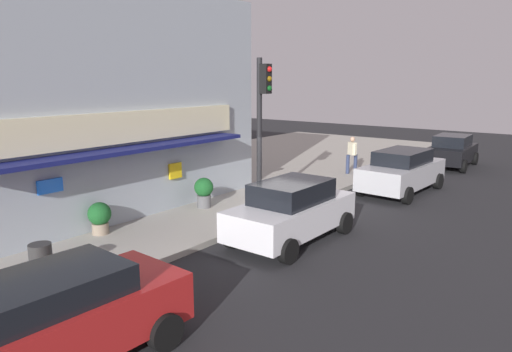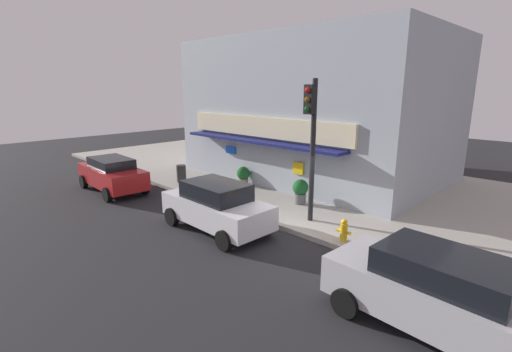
# 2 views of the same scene
# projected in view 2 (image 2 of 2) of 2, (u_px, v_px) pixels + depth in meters

# --- Properties ---
(ground_plane) EXTENTS (60.25, 60.25, 0.00)m
(ground_plane) POSITION_uv_depth(u_px,v_px,m) (288.00, 233.00, 12.24)
(ground_plane) COLOR #232326
(sidewalk) EXTENTS (40.17, 12.33, 0.17)m
(sidewalk) POSITION_uv_depth(u_px,v_px,m) (375.00, 193.00, 16.49)
(sidewalk) COLOR #A39E93
(sidewalk) RESTS_ON ground_plane
(corner_building) EXTENTS (12.56, 9.27, 7.02)m
(corner_building) POSITION_uv_depth(u_px,v_px,m) (317.00, 109.00, 19.23)
(corner_building) COLOR #9EA8B2
(corner_building) RESTS_ON sidewalk
(traffic_light) EXTENTS (0.32, 0.58, 4.91)m
(traffic_light) POSITION_uv_depth(u_px,v_px,m) (311.00, 132.00, 12.14)
(traffic_light) COLOR black
(traffic_light) RESTS_ON sidewalk
(fire_hydrant) EXTENTS (0.46, 0.22, 0.71)m
(fire_hydrant) POSITION_uv_depth(u_px,v_px,m) (344.00, 230.00, 11.13)
(fire_hydrant) COLOR gold
(fire_hydrant) RESTS_ON sidewalk
(trash_can) EXTENTS (0.47, 0.47, 0.85)m
(trash_can) POSITION_uv_depth(u_px,v_px,m) (181.00, 173.00, 18.11)
(trash_can) COLOR #2D2D2D
(trash_can) RESTS_ON sidewalk
(potted_plant_by_doorway) EXTENTS (0.64, 0.64, 0.90)m
(potted_plant_by_doorway) POSITION_uv_depth(u_px,v_px,m) (243.00, 175.00, 17.51)
(potted_plant_by_doorway) COLOR gray
(potted_plant_by_doorway) RESTS_ON sidewalk
(potted_plant_by_window) EXTENTS (0.64, 0.64, 1.01)m
(potted_plant_by_window) POSITION_uv_depth(u_px,v_px,m) (300.00, 190.00, 14.66)
(potted_plant_by_window) COLOR #59595B
(potted_plant_by_window) RESTS_ON sidewalk
(parked_car_white) EXTENTS (4.15, 2.03, 1.68)m
(parked_car_white) POSITION_uv_depth(u_px,v_px,m) (216.00, 206.00, 12.35)
(parked_car_white) COLOR silver
(parked_car_white) RESTS_ON ground_plane
(parked_car_red) EXTENTS (4.35, 2.08, 1.59)m
(parked_car_red) POSITION_uv_depth(u_px,v_px,m) (112.00, 174.00, 17.03)
(parked_car_red) COLOR #AD1E1E
(parked_car_red) RESTS_ON ground_plane
(parked_car_silver) EXTENTS (4.57, 2.22, 1.69)m
(parked_car_silver) POSITION_uv_depth(u_px,v_px,m) (442.00, 293.00, 7.08)
(parked_car_silver) COLOR #B7B7BC
(parked_car_silver) RESTS_ON ground_plane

